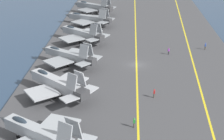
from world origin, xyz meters
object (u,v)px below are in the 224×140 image
crew_red_vest (154,93)px  parked_jet_third (56,83)px  parked_jet_seventh (93,6)px  crew_green_vest (134,122)px  parked_jet_sixth (88,18)px  crew_blue_vest (205,46)px  parked_jet_fourth (68,55)px  parked_jet_fifth (81,33)px  crew_purple_vest (169,51)px  parked_jet_second (40,134)px

crew_red_vest → parked_jet_third: bearing=89.3°
parked_jet_seventh → crew_green_vest: bearing=-168.8°
parked_jet_sixth → crew_green_vest: size_ratio=9.53×
parked_jet_sixth → crew_blue_vest: (-20.68, -32.21, -1.22)m
parked_jet_fourth → crew_blue_vest: parked_jet_fourth is taller
parked_jet_fifth → crew_red_vest: 35.71m
parked_jet_sixth → crew_blue_vest: parked_jet_sixth is taller
parked_jet_third → crew_green_vest: bearing=-125.8°
parked_jet_fifth → crew_green_vest: (-41.10, -14.08, -1.46)m
parked_jet_third → parked_jet_sixth: size_ratio=0.91×
parked_jet_sixth → crew_red_vest: (-47.35, -17.83, -1.23)m
crew_red_vest → crew_purple_vest: 23.14m
parked_jet_sixth → crew_blue_vest: 38.29m
parked_jet_sixth → crew_green_vest: parked_jet_sixth is taller
parked_jet_fifth → crew_blue_vest: size_ratio=8.47×
parked_jet_fourth → parked_jet_seventh: 46.21m
parked_jet_fifth → crew_blue_vest: bearing=-97.6°
parked_jet_fourth → crew_green_vest: 28.89m
parked_jet_fifth → crew_purple_vest: 24.09m
crew_green_vest → crew_red_vest: 10.82m
crew_green_vest → crew_blue_vest: crew_blue_vest is taller
crew_green_vest → crew_purple_vest: size_ratio=1.02×
parked_jet_third → crew_red_vest: 18.18m
parked_jet_fourth → crew_purple_vest: 24.58m
parked_jet_fourth → crew_purple_vest: parked_jet_fourth is taller
parked_jet_fourth → parked_jet_sixth: (32.69, -0.59, -0.20)m
crew_purple_vest → parked_jet_fourth: bearing=109.0°
crew_green_vest → crew_blue_vest: size_ratio=0.99×
crew_green_vest → crew_purple_vest: 33.88m
parked_jet_third → parked_jet_sixth: bearing=-0.3°
parked_jet_fourth → parked_jet_seventh: size_ratio=0.96×
parked_jet_third → crew_purple_vest: bearing=-45.6°
parked_jet_third → parked_jet_seventh: parked_jet_seventh is taller
parked_jet_third → crew_red_vest: bearing=-90.7°
crew_red_vest → crew_purple_vest: size_ratio=1.02×
parked_jet_seventh → parked_jet_second: bearing=-179.4°
crew_blue_vest → crew_red_vest: 30.29m
crew_purple_vest → crew_blue_vest: bearing=-67.3°
crew_blue_vest → crew_red_vest: bearing=151.7°
crew_purple_vest → crew_red_vest: bearing=168.1°
crew_blue_vest → crew_purple_vest: bearing=112.7°
parked_jet_seventh → parked_jet_fifth: bearing=-180.0°
parked_jet_sixth → crew_purple_vest: (-24.70, -22.61, -1.25)m
crew_red_vest → crew_blue_vest: bearing=-28.3°
parked_jet_sixth → crew_green_vest: bearing=-166.2°
crew_green_vest → parked_jet_fourth: bearing=30.7°
parked_jet_second → parked_jet_fifth: size_ratio=1.05×
parked_jet_second → parked_jet_fourth: size_ratio=1.04×
parked_jet_third → parked_jet_fourth: 14.42m
parked_jet_third → parked_jet_fourth: parked_jet_third is taller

